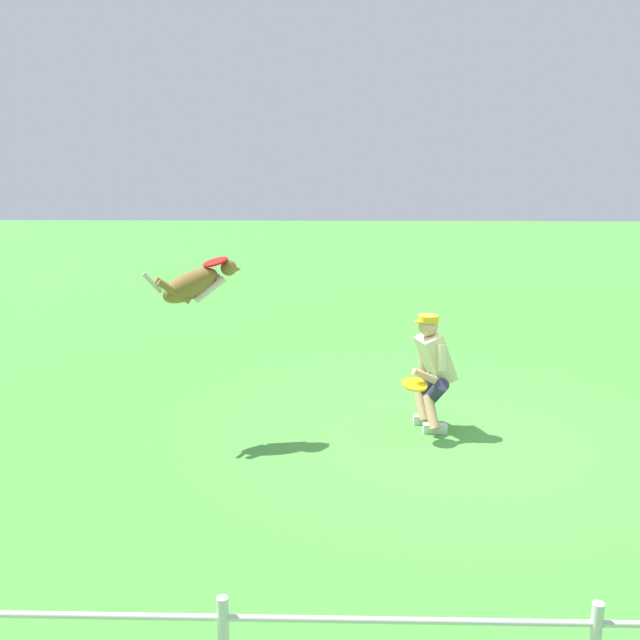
% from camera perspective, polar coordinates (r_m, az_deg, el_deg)
% --- Properties ---
extents(ground_plane, '(60.00, 60.00, 0.00)m').
position_cam_1_polar(ground_plane, '(7.71, 11.21, -9.71)').
color(ground_plane, '#49973B').
extents(person, '(0.54, 0.67, 1.29)m').
position_cam_1_polar(person, '(7.83, 9.07, -3.87)').
color(person, silver).
rests_on(person, ground_plane).
extents(dog, '(0.98, 0.51, 0.52)m').
position_cam_1_polar(dog, '(7.42, -10.09, 2.87)').
color(dog, olive).
extents(frisbee_flying, '(0.27, 0.27, 0.12)m').
position_cam_1_polar(frisbee_flying, '(7.45, -8.48, 4.67)').
color(frisbee_flying, red).
extents(frisbee_held, '(0.28, 0.28, 0.11)m').
position_cam_1_polar(frisbee_held, '(7.52, 7.66, -5.19)').
color(frisbee_held, yellow).
rests_on(frisbee_held, person).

